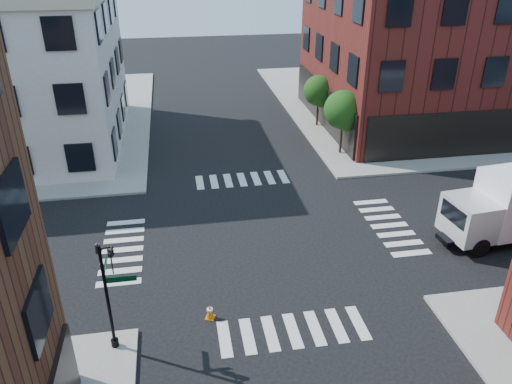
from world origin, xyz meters
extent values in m
plane|color=black|center=(0.00, 0.00, 0.00)|extent=(120.00, 120.00, 0.00)
cube|color=gray|center=(21.00, 21.00, 0.07)|extent=(30.00, 30.00, 0.15)
cube|color=#4F1A13|center=(20.50, 16.00, 6.00)|extent=(25.00, 16.00, 12.00)
cylinder|color=black|center=(7.50, 10.00, 0.89)|extent=(0.18, 0.18, 1.47)
cylinder|color=black|center=(7.50, 10.00, 1.62)|extent=(0.12, 0.12, 1.47)
sphere|color=#153D10|center=(7.50, 10.00, 3.30)|extent=(2.69, 2.69, 2.69)
sphere|color=#153D10|center=(7.75, 9.90, 2.75)|extent=(1.85, 1.85, 1.85)
cylinder|color=black|center=(7.50, 16.00, 0.81)|extent=(0.18, 0.18, 1.33)
cylinder|color=black|center=(7.50, 16.00, 1.48)|extent=(0.12, 0.12, 1.33)
sphere|color=#153D10|center=(7.50, 16.00, 3.00)|extent=(2.43, 2.43, 2.43)
sphere|color=#153D10|center=(7.75, 15.90, 2.51)|extent=(1.67, 1.67, 1.67)
cylinder|color=black|center=(-6.80, -6.80, 2.30)|extent=(0.12, 0.12, 4.60)
cylinder|color=black|center=(-6.80, -6.80, 0.30)|extent=(0.28, 0.28, 0.30)
cube|color=#053819|center=(-6.25, -6.80, 3.15)|extent=(1.10, 0.03, 0.22)
cube|color=#053819|center=(-6.80, -6.25, 3.40)|extent=(0.03, 1.10, 0.22)
imported|color=black|center=(-6.45, -6.70, 3.90)|extent=(0.22, 0.18, 1.10)
imported|color=black|center=(-6.90, -6.45, 3.90)|extent=(0.18, 0.22, 1.10)
cube|color=silver|center=(9.96, -2.38, 1.55)|extent=(2.23, 2.59, 1.99)
cube|color=black|center=(9.02, -2.48, 1.89)|extent=(0.30, 1.89, 0.90)
cube|color=black|center=(12.54, -2.11, 0.50)|extent=(8.04, 1.82, 0.25)
cylinder|color=black|center=(10.07, -3.42, 0.50)|extent=(1.03, 0.45, 1.00)
cylinder|color=black|center=(9.85, -1.34, 0.50)|extent=(1.03, 0.45, 1.00)
cylinder|color=black|center=(13.43, -0.96, 0.50)|extent=(1.03, 0.45, 1.00)
cube|color=orange|center=(-3.14, -5.70, 0.02)|extent=(0.47, 0.47, 0.04)
cone|color=orange|center=(-3.14, -5.70, 0.34)|extent=(0.44, 0.44, 0.67)
cylinder|color=white|center=(-3.14, -5.70, 0.43)|extent=(0.26, 0.26, 0.08)
camera|label=1|loc=(-3.95, -21.54, 13.80)|focal=35.00mm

